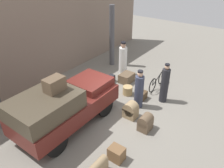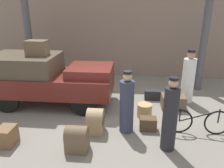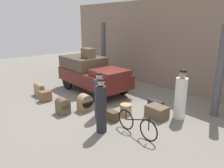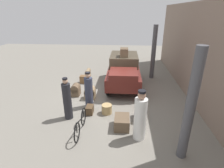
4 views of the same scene
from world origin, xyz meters
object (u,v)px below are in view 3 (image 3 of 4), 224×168
wicker_basket (126,109)px  trunk_barrel_dark (63,106)px  porter_with_bicycle (181,97)px  suitcase_tan_flat (112,116)px  suitcase_small_leather (156,105)px  trunk_umber_medium (157,112)px  suitcase_black_upright (45,96)px  trunk_large_brown (39,89)px  trunk_wicker_pale (85,103)px  porter_standing_middle (99,97)px  trunk_on_truck_roof (88,53)px  bicycle (137,124)px  truck (91,73)px  porter_lifting_near_truck (101,108)px

wicker_basket → trunk_barrel_dark: bearing=-132.1°
porter_with_bicycle → suitcase_tan_flat: bearing=-125.6°
porter_with_bicycle → trunk_barrel_dark: (-3.10, -3.05, -0.52)m
wicker_basket → suitcase_small_leather: wicker_basket is taller
trunk_umber_medium → suitcase_tan_flat: 1.65m
suitcase_small_leather → suitcase_black_upright: bearing=-140.6°
wicker_basket → porter_with_bicycle: size_ratio=0.24×
porter_with_bicycle → trunk_large_brown: bearing=-152.7°
trunk_wicker_pale → suitcase_small_leather: bearing=53.5°
porter_standing_middle → suitcase_small_leather: bearing=67.7°
porter_standing_middle → suitcase_black_upright: porter_standing_middle is taller
trunk_umber_medium → wicker_basket: bearing=-144.8°
trunk_on_truck_roof → trunk_wicker_pale: bearing=-38.0°
trunk_barrel_dark → trunk_umber_medium: (2.55, 2.45, -0.09)m
bicycle → trunk_umber_medium: (-0.39, 1.48, -0.13)m
truck → trunk_large_brown: bearing=-113.0°
suitcase_black_upright → trunk_wicker_pale: size_ratio=0.70×
porter_standing_middle → trunk_barrel_dark: (-1.09, -0.93, -0.45)m
wicker_basket → trunk_umber_medium: bearing=35.2°
trunk_large_brown → suitcase_black_upright: bearing=-4.6°
wicker_basket → suitcase_tan_flat: size_ratio=0.98×
trunk_large_brown → trunk_on_truck_roof: (0.76, 2.33, 1.59)m
suitcase_black_upright → trunk_wicker_pale: 2.15m
trunk_barrel_dark → suitcase_black_upright: (-1.72, 0.05, -0.08)m
trunk_umber_medium → suitcase_tan_flat: trunk_umber_medium is taller
porter_standing_middle → porter_with_bicycle: bearing=46.6°
porter_standing_middle → suitcase_small_leather: size_ratio=2.66×
suitcase_small_leather → trunk_wicker_pale: bearing=-126.5°
truck → porter_lifting_near_truck: 4.26m
wicker_basket → trunk_on_truck_roof: (-3.42, 0.67, 1.70)m
porter_standing_middle → trunk_large_brown: size_ratio=2.29×
trunk_large_brown → trunk_on_truck_roof: bearing=72.0°
truck → trunk_wicker_pale: bearing=-41.3°
trunk_large_brown → trunk_on_truck_roof: size_ratio=1.12×
wicker_basket → trunk_on_truck_roof: trunk_on_truck_roof is taller
wicker_basket → porter_standing_middle: size_ratio=0.26×
wicker_basket → suitcase_small_leather: bearing=74.1°
truck → porter_standing_middle: 3.08m
bicycle → trunk_wicker_pale: 2.65m
trunk_wicker_pale → trunk_umber_medium: 2.80m
truck → bicycle: (4.52, -1.48, -0.59)m
trunk_barrel_dark → trunk_wicker_pale: size_ratio=0.93×
porter_standing_middle → trunk_on_truck_roof: (-2.90, 1.52, 1.13)m
wicker_basket → trunk_large_brown: size_ratio=0.60×
suitcase_small_leather → trunk_on_truck_roof: 4.22m
porter_lifting_near_truck → trunk_barrel_dark: porter_lifting_near_truck is taller
truck → porter_standing_middle: size_ratio=2.38×
porter_standing_middle → suitcase_small_leather: 2.42m
suitcase_black_upright → trunk_barrel_dark: bearing=-1.8°
suitcase_black_upright → trunk_umber_medium: size_ratio=0.63×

